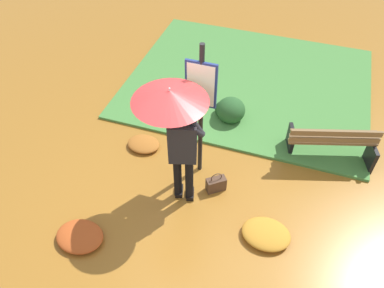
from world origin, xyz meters
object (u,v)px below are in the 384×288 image
(info_sign_post, at_px, (201,99))
(handbag, at_px, (216,184))
(person_with_umbrella, at_px, (176,120))
(park_bench, at_px, (332,141))

(info_sign_post, xyz_separation_m, handbag, (-0.37, 0.32, -1.32))
(person_with_umbrella, distance_m, handbag, 1.54)
(park_bench, bearing_deg, info_sign_post, 24.75)
(person_with_umbrella, distance_m, park_bench, 2.82)
(handbag, bearing_deg, info_sign_post, -41.08)
(person_with_umbrella, xyz_separation_m, info_sign_post, (-0.14, -0.62, -0.11))
(handbag, distance_m, park_bench, 2.01)
(info_sign_post, bearing_deg, park_bench, -155.25)
(person_with_umbrella, relative_size, park_bench, 1.42)
(handbag, bearing_deg, park_bench, -142.27)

